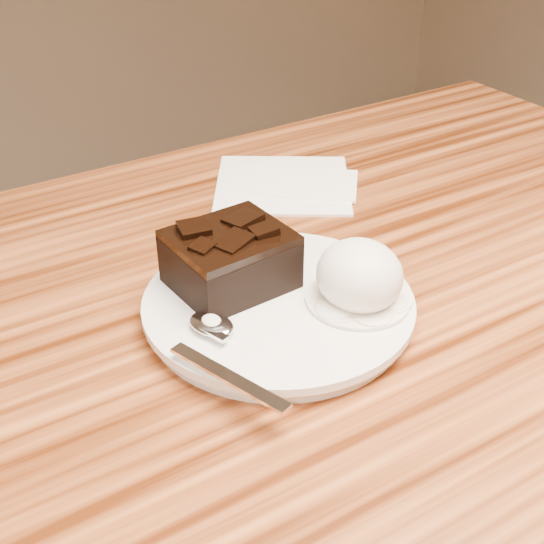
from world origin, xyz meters
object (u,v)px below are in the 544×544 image
plate (278,308)px  brownie (230,262)px  ice_cream_scoop (359,275)px  napkin (283,183)px  spoon (212,326)px

plate → brownie: brownie is taller
brownie → ice_cream_scoop: 0.11m
ice_cream_scoop → napkin: size_ratio=0.50×
ice_cream_scoop → spoon: size_ratio=0.46×
napkin → ice_cream_scoop: bearing=-109.5°
brownie → napkin: 0.24m
plate → ice_cream_scoop: bearing=-34.6°
spoon → plate: bearing=-10.8°
spoon → brownie: bearing=29.2°
plate → napkin: plate is taller
ice_cream_scoop → napkin: (0.09, 0.25, -0.04)m
napkin → spoon: bearing=-133.6°
plate → brownie: size_ratio=2.42×
ice_cream_scoop → spoon: 0.13m
brownie → ice_cream_scoop: bearing=-45.7°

